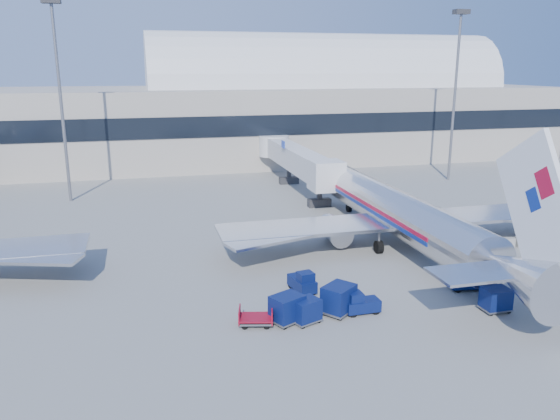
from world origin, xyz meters
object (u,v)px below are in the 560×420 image
object	(u,v)px
mast_west	(58,72)
tug_lead	(361,303)
cart_solo_near	(496,299)
barrier_near	(499,244)
cart_open_red	(256,319)
tug_right	(466,279)
airliner_main	(403,215)
cart_train_c	(287,308)
cart_train_b	(306,310)
barrier_mid	(531,241)
mast_east	(457,71)
jetbridge_near	(293,157)
tug_left	(303,282)
cart_train_a	(339,299)

from	to	relation	value
mast_west	tug_lead	size ratio (longest dim) A/B	9.97
cart_solo_near	barrier_near	bearing A→B (deg)	52.40
cart_open_red	tug_right	bearing A→B (deg)	20.20
airliner_main	barrier_near	size ratio (longest dim) A/B	12.42
tug_lead	cart_train_c	bearing A→B (deg)	-179.73
cart_train_b	cart_open_red	world-z (taller)	cart_train_b
cart_train_c	cart_solo_near	xyz separation A→B (m)	(13.45, -1.82, -0.10)
cart_train_c	cart_open_red	distance (m)	2.00
cart_train_b	cart_train_c	xyz separation A→B (m)	(-1.11, 0.33, 0.12)
barrier_near	barrier_mid	world-z (taller)	same
tug_lead	cart_train_b	world-z (taller)	cart_train_b
mast_east	cart_open_red	xyz separation A→B (m)	(-35.45, -36.98, -14.39)
mast_east	cart_train_b	distance (m)	51.43
cart_train_b	tug_lead	bearing A→B (deg)	-15.26
jetbridge_near	barrier_mid	xyz separation A→B (m)	(13.70, -28.81, -3.48)
mast_west	mast_east	distance (m)	50.00
cart_train_b	cart_solo_near	xyz separation A→B (m)	(12.35, -1.49, 0.02)
tug_lead	cart_open_red	xyz separation A→B (m)	(-6.83, -0.01, -0.27)
mast_east	cart_open_red	world-z (taller)	mast_east
mast_west	tug_left	xyz separation A→B (m)	(18.77, -32.74, -14.07)
barrier_mid	tug_right	xyz separation A→B (m)	(-11.16, -7.19, 0.32)
jetbridge_near	tug_left	distance (m)	34.84
mast_east	cart_train_c	bearing A→B (deg)	-132.12
cart_train_a	cart_solo_near	size ratio (longest dim) A/B	1.49
cart_train_c	cart_train_a	bearing A→B (deg)	-20.04
barrier_near	cart_train_b	distance (m)	22.48
barrier_near	cart_open_red	xyz separation A→B (m)	(-23.45, -8.98, -0.05)
cart_train_c	tug_left	bearing A→B (deg)	35.31
cart_solo_near	tug_left	bearing A→B (deg)	150.12
tug_right	airliner_main	bearing A→B (deg)	99.97
barrier_near	cart_train_c	distance (m)	23.36
tug_right	cart_solo_near	distance (m)	3.70
tug_left	cart_solo_near	world-z (taller)	tug_left
barrier_near	cart_train_c	bearing A→B (deg)	-157.15
barrier_near	cart_train_a	xyz separation A→B (m)	(-18.00, -8.66, 0.56)
tug_lead	cart_train_b	bearing A→B (deg)	-174.42
mast_west	cart_train_c	world-z (taller)	mast_west
airliner_main	tug_left	xyz separation A→B (m)	(-11.23, -7.25, -2.20)
jetbridge_near	tug_left	bearing A→B (deg)	-104.74
jetbridge_near	cart_train_a	size ratio (longest dim) A/B	10.22
airliner_main	cart_open_red	bearing A→B (deg)	-143.39
tug_right	cart_train_b	world-z (taller)	tug_right
barrier_near	barrier_mid	size ratio (longest dim) A/B	1.00
jetbridge_near	cart_train_c	distance (m)	39.59
airliner_main	jetbridge_near	world-z (taller)	airliner_main
barrier_mid	cart_open_red	size ratio (longest dim) A/B	1.27
jetbridge_near	tug_lead	world-z (taller)	jetbridge_near
cart_train_a	cart_train_b	world-z (taller)	cart_train_a
jetbridge_near	barrier_mid	bearing A→B (deg)	-64.56
cart_train_c	cart_solo_near	distance (m)	13.58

